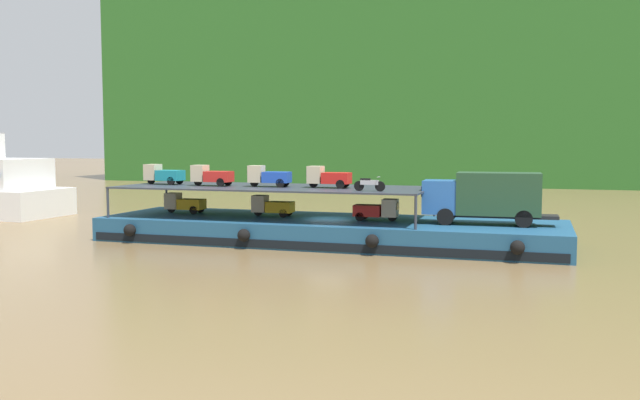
# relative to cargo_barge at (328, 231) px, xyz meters

# --- Properties ---
(ground_plane) EXTENTS (400.00, 400.00, 0.00)m
(ground_plane) POSITION_rel_cargo_barge_xyz_m (0.00, 0.03, -0.75)
(ground_plane) COLOR brown
(hillside_far_bank) EXTENTS (115.92, 32.81, 36.58)m
(hillside_far_bank) POSITION_rel_cargo_barge_xyz_m (0.00, 73.78, 19.85)
(hillside_far_bank) COLOR #286023
(hillside_far_bank) RESTS_ON ground
(cargo_barge) EXTENTS (29.46, 8.90, 1.50)m
(cargo_barge) POSITION_rel_cargo_barge_xyz_m (0.00, 0.00, 0.00)
(cargo_barge) COLOR navy
(cargo_barge) RESTS_ON ground
(covered_lorry) EXTENTS (7.92, 2.53, 3.10)m
(covered_lorry) POSITION_rel_cargo_barge_xyz_m (9.75, 0.06, 2.44)
(covered_lorry) COLOR #285BA3
(covered_lorry) RESTS_ON cargo_barge
(cargo_rack) EXTENTS (20.26, 7.49, 2.00)m
(cargo_rack) POSITION_rel_cargo_barge_xyz_m (-3.80, 0.03, 2.69)
(cargo_rack) COLOR #2D333D
(cargo_rack) RESTS_ON cargo_barge
(mini_truck_lower_stern) EXTENTS (2.78, 1.27, 1.38)m
(mini_truck_lower_stern) POSITION_rel_cargo_barge_xyz_m (-10.59, 0.51, 1.44)
(mini_truck_lower_stern) COLOR gold
(mini_truck_lower_stern) RESTS_ON cargo_barge
(mini_truck_lower_aft) EXTENTS (2.78, 1.27, 1.38)m
(mini_truck_lower_aft) POSITION_rel_cargo_barge_xyz_m (-4.00, 0.40, 1.44)
(mini_truck_lower_aft) COLOR gold
(mini_truck_lower_aft) RESTS_ON cargo_barge
(mini_truck_lower_mid) EXTENTS (2.75, 1.21, 1.38)m
(mini_truck_lower_mid) POSITION_rel_cargo_barge_xyz_m (3.21, -0.05, 1.44)
(mini_truck_lower_mid) COLOR red
(mini_truck_lower_mid) RESTS_ON cargo_barge
(mini_truck_upper_stern) EXTENTS (2.79, 1.28, 1.38)m
(mini_truck_upper_stern) POSITION_rel_cargo_barge_xyz_m (-11.91, 0.03, 3.44)
(mini_truck_upper_stern) COLOR teal
(mini_truck_upper_stern) RESTS_ON cargo_rack
(mini_truck_upper_mid) EXTENTS (2.76, 1.23, 1.38)m
(mini_truck_upper_mid) POSITION_rel_cargo_barge_xyz_m (-7.97, -0.52, 3.44)
(mini_truck_upper_mid) COLOR red
(mini_truck_upper_mid) RESTS_ON cargo_rack
(mini_truck_upper_fore) EXTENTS (2.79, 1.29, 1.38)m
(mini_truck_upper_fore) POSITION_rel_cargo_barge_xyz_m (-3.98, -0.24, 3.44)
(mini_truck_upper_fore) COLOR #1E47B7
(mini_truck_upper_fore) RESTS_ON cargo_rack
(mini_truck_upper_bow) EXTENTS (2.75, 1.21, 1.38)m
(mini_truck_upper_bow) POSITION_rel_cargo_barge_xyz_m (0.05, -0.11, 3.44)
(mini_truck_upper_bow) COLOR red
(mini_truck_upper_bow) RESTS_ON cargo_rack
(motorcycle_upper_port) EXTENTS (1.90, 0.55, 0.87)m
(motorcycle_upper_port) POSITION_rel_cargo_barge_xyz_m (3.23, -2.21, 3.18)
(motorcycle_upper_port) COLOR black
(motorcycle_upper_port) RESTS_ON cargo_rack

